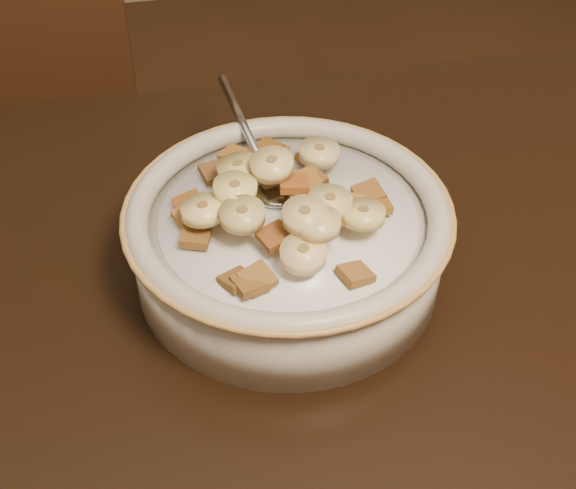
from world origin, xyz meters
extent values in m
cylinder|color=silver|center=(0.19, 0.16, 0.78)|extent=(0.23, 0.23, 0.05)
cylinder|color=white|center=(0.19, 0.16, 0.80)|extent=(0.19, 0.19, 0.00)
ellipsoid|color=#ABB4C6|center=(0.18, 0.20, 0.81)|extent=(0.05, 0.06, 0.01)
cube|color=brown|center=(0.21, 0.14, 0.82)|extent=(0.03, 0.03, 0.01)
cube|color=olive|center=(0.15, 0.10, 0.81)|extent=(0.03, 0.03, 0.01)
cube|color=brown|center=(0.25, 0.16, 0.81)|extent=(0.02, 0.02, 0.01)
cube|color=olive|center=(0.20, 0.15, 0.83)|extent=(0.03, 0.03, 0.01)
cube|color=olive|center=(0.23, 0.15, 0.82)|extent=(0.03, 0.03, 0.01)
cube|color=brown|center=(0.17, 0.23, 0.81)|extent=(0.03, 0.03, 0.01)
cube|color=olive|center=(0.18, 0.22, 0.81)|extent=(0.02, 0.02, 0.01)
cube|color=olive|center=(0.19, 0.14, 0.82)|extent=(0.03, 0.03, 0.01)
cube|color=olive|center=(0.22, 0.09, 0.81)|extent=(0.03, 0.03, 0.01)
cube|color=brown|center=(0.20, 0.18, 0.83)|extent=(0.03, 0.03, 0.01)
cube|color=brown|center=(0.18, 0.19, 0.82)|extent=(0.02, 0.02, 0.01)
cube|color=brown|center=(0.19, 0.24, 0.81)|extent=(0.03, 0.03, 0.01)
cube|color=brown|center=(0.14, 0.18, 0.82)|extent=(0.02, 0.02, 0.01)
cube|color=olive|center=(0.12, 0.17, 0.81)|extent=(0.03, 0.03, 0.01)
cube|color=brown|center=(0.12, 0.15, 0.81)|extent=(0.03, 0.03, 0.01)
cube|color=brown|center=(0.15, 0.10, 0.81)|extent=(0.03, 0.03, 0.01)
cube|color=#975924|center=(0.20, 0.17, 0.83)|extent=(0.02, 0.02, 0.01)
cube|color=#945B1C|center=(0.22, 0.22, 0.81)|extent=(0.03, 0.03, 0.01)
cube|color=brown|center=(0.14, 0.10, 0.81)|extent=(0.03, 0.03, 0.01)
cube|color=brown|center=(0.14, 0.22, 0.81)|extent=(0.02, 0.02, 0.01)
cube|color=brown|center=(0.25, 0.17, 0.81)|extent=(0.02, 0.02, 0.01)
cube|color=brown|center=(0.16, 0.24, 0.81)|extent=(0.03, 0.03, 0.01)
cube|color=brown|center=(0.18, 0.24, 0.81)|extent=(0.03, 0.03, 0.01)
cube|color=brown|center=(0.19, 0.14, 0.82)|extent=(0.03, 0.03, 0.01)
cube|color=brown|center=(0.19, 0.17, 0.83)|extent=(0.02, 0.02, 0.01)
cube|color=brown|center=(0.19, 0.15, 0.83)|extent=(0.02, 0.02, 0.01)
cube|color=brown|center=(0.17, 0.13, 0.82)|extent=(0.03, 0.03, 0.01)
cube|color=brown|center=(0.18, 0.22, 0.81)|extent=(0.02, 0.02, 0.01)
cube|color=brown|center=(0.12, 0.18, 0.81)|extent=(0.02, 0.02, 0.01)
cylinder|color=#F1D474|center=(0.23, 0.13, 0.83)|extent=(0.04, 0.04, 0.01)
cylinder|color=#FFE382|center=(0.15, 0.17, 0.83)|extent=(0.04, 0.04, 0.01)
cylinder|color=#FDEC87|center=(0.18, 0.18, 0.84)|extent=(0.04, 0.04, 0.01)
cylinder|color=#E9C87B|center=(0.21, 0.14, 0.83)|extent=(0.03, 0.03, 0.01)
cylinder|color=#DBBB6E|center=(0.16, 0.20, 0.83)|extent=(0.04, 0.04, 0.01)
cylinder|color=#F5E099|center=(0.19, 0.13, 0.84)|extent=(0.04, 0.04, 0.01)
cylinder|color=tan|center=(0.22, 0.21, 0.82)|extent=(0.04, 0.04, 0.01)
cylinder|color=#CBC16E|center=(0.15, 0.14, 0.83)|extent=(0.04, 0.04, 0.01)
cylinder|color=#DFCC7B|center=(0.20, 0.12, 0.83)|extent=(0.04, 0.04, 0.01)
cylinder|color=#ECCB84|center=(0.18, 0.11, 0.82)|extent=(0.03, 0.03, 0.02)
cylinder|color=#F8D276|center=(0.12, 0.16, 0.83)|extent=(0.04, 0.04, 0.01)
camera|label=1|loc=(0.10, -0.27, 1.18)|focal=50.00mm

